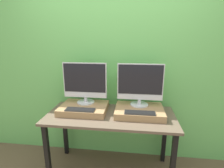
{
  "coord_description": "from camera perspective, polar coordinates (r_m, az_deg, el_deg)",
  "views": [
    {
      "loc": [
        0.25,
        -1.54,
        1.66
      ],
      "look_at": [
        0.0,
        0.48,
        1.11
      ],
      "focal_mm": 28.0,
      "sensor_mm": 36.0,
      "label": 1
    }
  ],
  "objects": [
    {
      "name": "workbench",
      "position": [
        2.12,
        -0.51,
        -12.23
      ],
      "size": [
        1.5,
        0.66,
        0.78
      ],
      "color": "brown",
      "rests_on": "ground_plane"
    },
    {
      "name": "wall_back",
      "position": [
        2.31,
        0.77,
        6.09
      ],
      "size": [
        8.0,
        0.04,
        2.6
      ],
      "color": "#66B75B",
      "rests_on": "ground_plane"
    },
    {
      "name": "wooden_riser_left",
      "position": [
        2.18,
        -9.17,
        -7.8
      ],
      "size": [
        0.56,
        0.43,
        0.08
      ],
      "color": "#99754C",
      "rests_on": "workbench"
    },
    {
      "name": "keyboard_right",
      "position": [
        1.95,
        9.05,
        -9.21
      ],
      "size": [
        0.33,
        0.11,
        0.01
      ],
      "color": "#2D2D2D",
      "rests_on": "wooden_riser_right"
    },
    {
      "name": "wooden_riser_right",
      "position": [
        2.1,
        8.88,
        -8.7
      ],
      "size": [
        0.56,
        0.43,
        0.08
      ],
      "color": "#99754C",
      "rests_on": "workbench"
    },
    {
      "name": "monitor_left",
      "position": [
        2.17,
        -8.83,
        0.53
      ],
      "size": [
        0.54,
        0.22,
        0.51
      ],
      "color": "silver",
      "rests_on": "wooden_riser_left"
    },
    {
      "name": "keyboard_left",
      "position": [
        2.03,
        -10.38,
        -8.21
      ],
      "size": [
        0.33,
        0.11,
        0.01
      ],
      "color": "#2D2D2D",
      "rests_on": "wooden_riser_left"
    },
    {
      "name": "monitor_right",
      "position": [
        2.09,
        9.15,
        -0.05
      ],
      "size": [
        0.54,
        0.22,
        0.51
      ],
      "color": "silver",
      "rests_on": "wooden_riser_right"
    }
  ]
}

